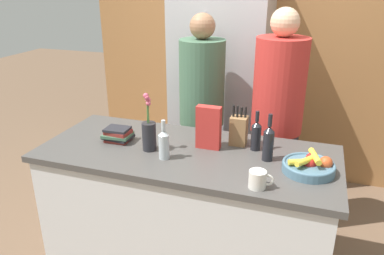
{
  "coord_description": "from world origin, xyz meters",
  "views": [
    {
      "loc": [
        0.71,
        -2.0,
        1.89
      ],
      "look_at": [
        0.0,
        0.1,
        1.01
      ],
      "focal_mm": 35.0,
      "sensor_mm": 36.0,
      "label": 1
    }
  ],
  "objects_px": {
    "knife_block": "(239,130)",
    "coffee_mug": "(258,179)",
    "bottle_oil": "(268,142)",
    "bottle_wine": "(256,135)",
    "bottle_vinegar": "(164,144)",
    "cereal_box": "(209,128)",
    "book_stack": "(118,134)",
    "flower_vase": "(149,133)",
    "refrigerator": "(221,82)",
    "person_in_blue": "(277,114)",
    "fruit_bowl": "(310,165)",
    "person_at_sink": "(202,107)"
  },
  "relations": [
    {
      "from": "knife_block",
      "to": "coffee_mug",
      "type": "height_order",
      "value": "knife_block"
    },
    {
      "from": "bottle_oil",
      "to": "bottle_wine",
      "type": "height_order",
      "value": "bottle_oil"
    },
    {
      "from": "bottle_vinegar",
      "to": "bottle_wine",
      "type": "distance_m",
      "value": 0.58
    },
    {
      "from": "cereal_box",
      "to": "coffee_mug",
      "type": "distance_m",
      "value": 0.55
    },
    {
      "from": "cereal_box",
      "to": "book_stack",
      "type": "relative_size",
      "value": 1.43
    },
    {
      "from": "book_stack",
      "to": "bottle_wine",
      "type": "distance_m",
      "value": 0.9
    },
    {
      "from": "flower_vase",
      "to": "bottle_vinegar",
      "type": "xyz_separation_m",
      "value": [
        0.13,
        -0.08,
        -0.02
      ]
    },
    {
      "from": "refrigerator",
      "to": "flower_vase",
      "type": "distance_m",
      "value": 1.35
    },
    {
      "from": "refrigerator",
      "to": "coffee_mug",
      "type": "bearing_deg",
      "value": -69.02
    },
    {
      "from": "refrigerator",
      "to": "coffee_mug",
      "type": "height_order",
      "value": "refrigerator"
    },
    {
      "from": "flower_vase",
      "to": "person_in_blue",
      "type": "xyz_separation_m",
      "value": [
        0.7,
        0.73,
        -0.04
      ]
    },
    {
      "from": "fruit_bowl",
      "to": "knife_block",
      "type": "xyz_separation_m",
      "value": [
        -0.46,
        0.24,
        0.06
      ]
    },
    {
      "from": "bottle_oil",
      "to": "person_at_sink",
      "type": "relative_size",
      "value": 0.17
    },
    {
      "from": "cereal_box",
      "to": "coffee_mug",
      "type": "xyz_separation_m",
      "value": [
        0.38,
        -0.39,
        -0.09
      ]
    },
    {
      "from": "flower_vase",
      "to": "bottle_vinegar",
      "type": "height_order",
      "value": "flower_vase"
    },
    {
      "from": "flower_vase",
      "to": "cereal_box",
      "type": "relative_size",
      "value": 1.34
    },
    {
      "from": "cereal_box",
      "to": "person_in_blue",
      "type": "bearing_deg",
      "value": 58.55
    },
    {
      "from": "cereal_box",
      "to": "coffee_mug",
      "type": "relative_size",
      "value": 2.15
    },
    {
      "from": "refrigerator",
      "to": "coffee_mug",
      "type": "relative_size",
      "value": 15.5
    },
    {
      "from": "coffee_mug",
      "to": "book_stack",
      "type": "xyz_separation_m",
      "value": [
        -0.98,
        0.3,
        -0.0
      ]
    },
    {
      "from": "flower_vase",
      "to": "book_stack",
      "type": "relative_size",
      "value": 1.92
    },
    {
      "from": "bottle_oil",
      "to": "bottle_vinegar",
      "type": "distance_m",
      "value": 0.61
    },
    {
      "from": "flower_vase",
      "to": "bottle_wine",
      "type": "height_order",
      "value": "flower_vase"
    },
    {
      "from": "flower_vase",
      "to": "bottle_wine",
      "type": "xyz_separation_m",
      "value": [
        0.63,
        0.21,
        -0.01
      ]
    },
    {
      "from": "bottle_wine",
      "to": "refrigerator",
      "type": "bearing_deg",
      "value": 114.63
    },
    {
      "from": "bottle_oil",
      "to": "bottle_vinegar",
      "type": "height_order",
      "value": "bottle_oil"
    },
    {
      "from": "bottle_wine",
      "to": "fruit_bowl",
      "type": "bearing_deg",
      "value": -29.91
    },
    {
      "from": "fruit_bowl",
      "to": "flower_vase",
      "type": "xyz_separation_m",
      "value": [
        -0.96,
        -0.02,
        0.07
      ]
    },
    {
      "from": "bottle_oil",
      "to": "coffee_mug",
      "type": "bearing_deg",
      "value": -90.22
    },
    {
      "from": "knife_block",
      "to": "person_in_blue",
      "type": "bearing_deg",
      "value": 68.09
    },
    {
      "from": "refrigerator",
      "to": "cereal_box",
      "type": "distance_m",
      "value": 1.22
    },
    {
      "from": "coffee_mug",
      "to": "bottle_oil",
      "type": "relative_size",
      "value": 0.45
    },
    {
      "from": "knife_block",
      "to": "person_at_sink",
      "type": "relative_size",
      "value": 0.16
    },
    {
      "from": "person_in_blue",
      "to": "refrigerator",
      "type": "bearing_deg",
      "value": 106.57
    },
    {
      "from": "refrigerator",
      "to": "bottle_vinegar",
      "type": "bearing_deg",
      "value": -89.04
    },
    {
      "from": "flower_vase",
      "to": "bottle_wine",
      "type": "relative_size",
      "value": 1.45
    },
    {
      "from": "refrigerator",
      "to": "cereal_box",
      "type": "relative_size",
      "value": 7.22
    },
    {
      "from": "bottle_oil",
      "to": "bottle_wine",
      "type": "relative_size",
      "value": 1.13
    },
    {
      "from": "refrigerator",
      "to": "bottle_wine",
      "type": "bearing_deg",
      "value": -65.37
    },
    {
      "from": "flower_vase",
      "to": "bottle_wine",
      "type": "distance_m",
      "value": 0.66
    },
    {
      "from": "book_stack",
      "to": "bottle_wine",
      "type": "height_order",
      "value": "bottle_wine"
    },
    {
      "from": "flower_vase",
      "to": "person_at_sink",
      "type": "bearing_deg",
      "value": 82.56
    },
    {
      "from": "person_in_blue",
      "to": "cereal_box",
      "type": "bearing_deg",
      "value": -148.52
    },
    {
      "from": "fruit_bowl",
      "to": "knife_block",
      "type": "relative_size",
      "value": 1.09
    },
    {
      "from": "book_stack",
      "to": "person_in_blue",
      "type": "distance_m",
      "value": 1.17
    },
    {
      "from": "coffee_mug",
      "to": "person_in_blue",
      "type": "height_order",
      "value": "person_in_blue"
    },
    {
      "from": "refrigerator",
      "to": "person_at_sink",
      "type": "height_order",
      "value": "refrigerator"
    },
    {
      "from": "refrigerator",
      "to": "bottle_vinegar",
      "type": "relative_size",
      "value": 8.2
    },
    {
      "from": "book_stack",
      "to": "bottle_vinegar",
      "type": "height_order",
      "value": "bottle_vinegar"
    },
    {
      "from": "book_stack",
      "to": "bottle_wine",
      "type": "bearing_deg",
      "value": 9.82
    }
  ]
}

